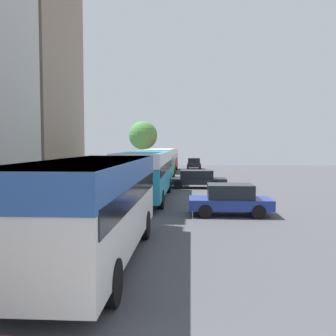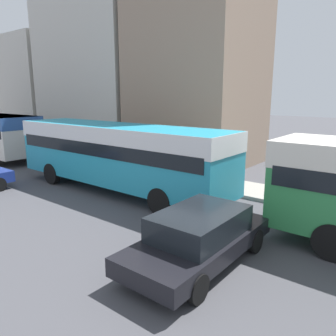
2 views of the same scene
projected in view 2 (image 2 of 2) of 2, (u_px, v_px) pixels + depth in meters
building_corner at (44, 90)px, 30.26m from camera, size 6.05×6.07×9.22m
building_midblock at (100, 60)px, 24.62m from camera, size 5.58×9.34×13.55m
building_far_terrace at (198, 50)px, 19.65m from camera, size 6.23×7.07×13.69m
bus_following at (117, 149)px, 14.20m from camera, size 2.55×10.95×2.93m
car_crossing at (200, 236)px, 8.21m from camera, size 4.57×1.95×1.38m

